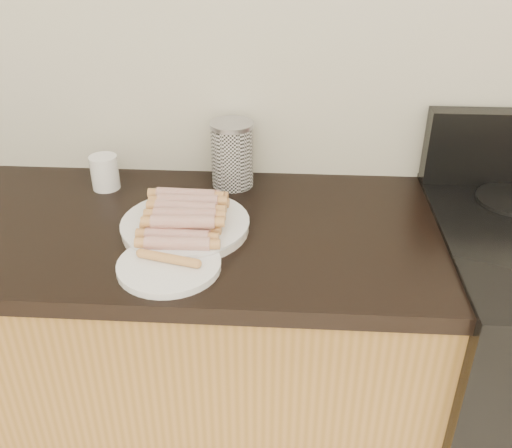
# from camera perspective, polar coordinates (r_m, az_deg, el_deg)

# --- Properties ---
(wall_back) EXTENTS (4.00, 0.04, 2.60)m
(wall_back) POSITION_cam_1_polar(r_m,az_deg,el_deg) (1.50, 2.16, 19.04)
(wall_back) COLOR silver
(wall_back) RESTS_ON ground
(cabinet_base) EXTENTS (2.20, 0.59, 0.86)m
(cabinet_base) POSITION_cam_1_polar(r_m,az_deg,el_deg) (1.80, -22.17, -12.62)
(cabinet_base) COLOR olive
(cabinet_base) RESTS_ON floor
(burner_far_left) EXTENTS (0.18, 0.18, 0.01)m
(burner_far_left) POSITION_cam_1_polar(r_m,az_deg,el_deg) (1.59, 24.27, 2.23)
(burner_far_left) COLOR black
(burner_far_left) RESTS_ON stove
(main_plate) EXTENTS (0.33, 0.33, 0.02)m
(main_plate) POSITION_cam_1_polar(r_m,az_deg,el_deg) (1.35, -7.06, -0.26)
(main_plate) COLOR white
(main_plate) RESTS_ON counter_slab
(side_plate) EXTENTS (0.23, 0.23, 0.02)m
(side_plate) POSITION_cam_1_polar(r_m,az_deg,el_deg) (1.22, -8.68, -4.11)
(side_plate) COLOR white
(side_plate) RESTS_ON counter_slab
(hotdog_pile) EXTENTS (0.14, 0.26, 0.06)m
(hotdog_pile) POSITION_cam_1_polar(r_m,az_deg,el_deg) (1.34, -7.15, 1.04)
(hotdog_pile) COLOR maroon
(hotdog_pile) RESTS_ON main_plate
(plain_sausages) EXTENTS (0.13, 0.05, 0.02)m
(plain_sausages) POSITION_cam_1_polar(r_m,az_deg,el_deg) (1.21, -8.75, -3.41)
(plain_sausages) COLOR #B1623F
(plain_sausages) RESTS_ON side_plate
(canister) EXTENTS (0.11, 0.11, 0.18)m
(canister) POSITION_cam_1_polar(r_m,az_deg,el_deg) (1.53, -2.39, 6.98)
(canister) COLOR silver
(canister) RESTS_ON counter_slab
(mug) EXTENTS (0.09, 0.09, 0.09)m
(mug) POSITION_cam_1_polar(r_m,az_deg,el_deg) (1.58, -14.89, 5.01)
(mug) COLOR white
(mug) RESTS_ON counter_slab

